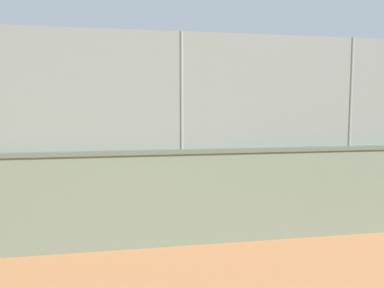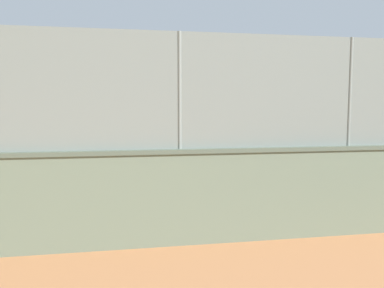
{
  "view_description": "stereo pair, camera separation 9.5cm",
  "coord_description": "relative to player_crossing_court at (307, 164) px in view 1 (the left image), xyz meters",
  "views": [
    {
      "loc": [
        2.46,
        17.7,
        2.54
      ],
      "look_at": [
        0.46,
        6.48,
        1.45
      ],
      "focal_mm": 36.28,
      "sensor_mm": 36.0,
      "label": 1
    },
    {
      "loc": [
        2.36,
        17.72,
        2.54
      ],
      "look_at": [
        0.46,
        6.48,
        1.45
      ],
      "focal_mm": 36.28,
      "sensor_mm": 36.0,
      "label": 2
    }
  ],
  "objects": [
    {
      "name": "ground_plane",
      "position": [
        2.92,
        -7.05,
        -0.86
      ],
      "size": [
        260.0,
        260.0,
        0.0
      ],
      "primitive_type": "plane",
      "color": "#B27247"
    },
    {
      "name": "player_baseline_waiting",
      "position": [
        2.3,
        -4.17,
        -0.0
      ],
      "size": [
        0.68,
        1.12,
        1.47
      ],
      "color": "black",
      "rests_on": "ground_plane"
    },
    {
      "name": "player_crossing_court",
      "position": [
        0.0,
        0.0,
        0.0
      ],
      "size": [
        1.16,
        0.71,
        1.48
      ],
      "color": "#591919",
      "rests_on": "ground_plane"
    },
    {
      "name": "fence_panel_on_wall",
      "position": [
        4.33,
        3.69,
        1.97
      ],
      "size": [
        27.0,
        0.39,
        2.1
      ],
      "color": "gray",
      "rests_on": "perimeter_wall"
    },
    {
      "name": "player_foreground_swinging",
      "position": [
        6.65,
        -5.99,
        0.07
      ],
      "size": [
        0.71,
        0.83,
        1.59
      ],
      "color": "#B2B2B2",
      "rests_on": "ground_plane"
    },
    {
      "name": "sports_ball",
      "position": [
        -1.35,
        0.55,
        -0.77
      ],
      "size": [
        0.19,
        0.19,
        0.19
      ],
      "primitive_type": "sphere",
      "color": "orange",
      "rests_on": "ground_plane"
    },
    {
      "name": "perimeter_wall",
      "position": [
        4.33,
        3.69,
        0.03
      ],
      "size": [
        27.48,
        0.65,
        1.78
      ],
      "color": "slate",
      "rests_on": "ground_plane"
    }
  ]
}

